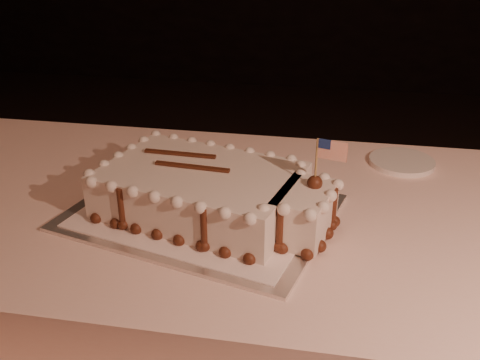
% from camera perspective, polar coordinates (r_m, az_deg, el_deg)
% --- Properties ---
extents(banquet_table, '(2.40, 0.80, 0.75)m').
position_cam_1_polar(banquet_table, '(1.35, 2.42, -16.87)').
color(banquet_table, '#FFD3C5').
rests_on(banquet_table, ground).
extents(cake_board, '(0.59, 0.50, 0.01)m').
position_cam_1_polar(cake_board, '(1.10, -4.10, -3.46)').
color(cake_board, silver).
rests_on(cake_board, banquet_table).
extents(doily, '(0.53, 0.45, 0.00)m').
position_cam_1_polar(doily, '(1.10, -4.11, -3.23)').
color(doily, white).
rests_on(doily, cake_board).
extents(sheet_cake, '(0.50, 0.36, 0.19)m').
position_cam_1_polar(sheet_cake, '(1.07, -2.92, -1.36)').
color(sheet_cake, silver).
rests_on(sheet_cake, doily).
extents(side_plate, '(0.16, 0.16, 0.01)m').
position_cam_1_polar(side_plate, '(1.38, 16.87, 1.87)').
color(side_plate, white).
rests_on(side_plate, banquet_table).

